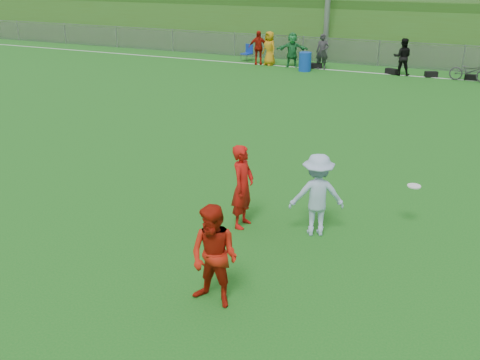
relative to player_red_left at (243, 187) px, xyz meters
The scene contains 13 objects.
ground 1.46m from the player_red_left, 131.35° to the right, with size 120.00×120.00×0.00m, color #16691B.
sideline_far 17.14m from the player_red_left, 92.63° to the left, with size 60.00×0.10×0.01m, color white.
fence 19.12m from the player_red_left, 92.36° to the left, with size 58.00×0.06×1.30m.
berm 30.12m from the player_red_left, 91.50° to the left, with size 120.00×18.00×3.00m, color #2F5718.
spectator_row 17.55m from the player_red_left, 102.93° to the left, with size 8.18×1.01×1.69m.
gear_bags 17.23m from the player_red_left, 87.99° to the left, with size 7.72×0.50×0.26m.
player_red_left is the anchor object (origin of this frame).
player_red_center 2.68m from the player_red_left, 75.68° to the right, with size 0.80×0.62×1.64m, color #B41C0C.
player_blue 1.45m from the player_red_left, 10.19° to the left, with size 1.05×0.61×1.63m, color #A7C3E8.
frisbee 3.32m from the player_red_left, 22.41° to the left, with size 0.26×0.26×0.02m.
recycling_bin 16.74m from the player_red_left, 103.07° to the left, with size 0.60×0.60×0.90m, color #103FB3.
camp_chair 19.28m from the player_red_left, 112.79° to the left, with size 0.61×0.62×0.87m.
bicycle 17.27m from the player_red_left, 77.95° to the left, with size 0.60×1.73×0.91m, color #313234.
Camera 1 is at (4.60, -7.92, 4.90)m, focal length 40.00 mm.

